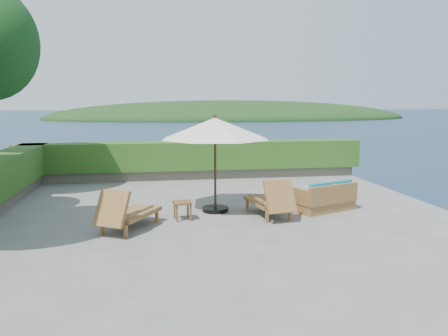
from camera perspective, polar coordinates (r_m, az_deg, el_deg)
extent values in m
plane|color=gray|center=(10.66, -0.91, -6.53)|extent=(12.00, 12.00, 0.00)
cube|color=#5E564A|center=(11.16, -0.89, -14.24)|extent=(12.00, 12.00, 3.00)
plane|color=#162D46|center=(11.80, -0.87, -20.74)|extent=(600.00, 600.00, 0.00)
ellipsoid|color=black|center=(152.60, 0.79, 6.49)|extent=(126.00, 57.60, 12.60)
cube|color=#6D6757|center=(16.06, -3.80, -0.72)|extent=(12.00, 0.60, 0.36)
cube|color=#224714|center=(15.96, -3.83, 1.65)|extent=(12.40, 0.90, 1.00)
cylinder|color=black|center=(11.28, -1.14, -5.41)|extent=(0.82, 0.82, 0.11)
cylinder|color=#311F12|center=(11.05, -1.16, 0.38)|extent=(0.08, 0.08, 2.40)
cone|color=beige|center=(10.96, -1.17, 5.21)|extent=(3.41, 3.41, 0.53)
sphere|color=#311F12|center=(10.94, -1.18, 6.87)|extent=(0.11, 0.11, 0.09)
cube|color=olive|center=(9.66, -15.61, -7.63)|extent=(0.09, 0.09, 0.27)
cube|color=olive|center=(9.33, -12.68, -8.11)|extent=(0.09, 0.09, 0.27)
cube|color=olive|center=(10.66, -11.52, -5.96)|extent=(0.09, 0.09, 0.27)
cube|color=olive|center=(10.35, -8.76, -6.31)|extent=(0.09, 0.09, 0.27)
cube|color=olive|center=(10.03, -11.76, -5.83)|extent=(1.29, 1.53, 0.09)
cube|color=olive|center=(9.33, -14.47, -5.16)|extent=(0.82, 0.74, 0.74)
cube|color=olive|center=(10.02, -14.17, -5.00)|extent=(0.51, 0.80, 0.05)
cube|color=olive|center=(9.63, -10.68, -5.44)|extent=(0.51, 0.80, 0.05)
cube|color=olive|center=(10.27, 5.64, -6.38)|extent=(0.07, 0.07, 0.27)
cube|color=olive|center=(10.52, 8.60, -6.07)|extent=(0.07, 0.07, 0.27)
cube|color=olive|center=(11.40, 3.04, -4.82)|extent=(0.07, 0.07, 0.27)
cube|color=olive|center=(11.63, 5.77, -4.59)|extent=(0.07, 0.07, 0.27)
cube|color=olive|center=(11.00, 5.50, -4.40)|extent=(0.91, 1.47, 0.10)
cube|color=olive|center=(10.23, 7.31, -3.72)|extent=(0.76, 0.55, 0.74)
cube|color=olive|center=(10.63, 4.19, -3.96)|extent=(0.20, 0.90, 0.05)
cube|color=olive|center=(10.92, 7.68, -3.67)|extent=(0.20, 0.90, 0.05)
cube|color=brown|center=(10.31, -6.16, -5.97)|extent=(0.05, 0.05, 0.40)
cube|color=brown|center=(10.37, -4.38, -5.86)|extent=(0.05, 0.05, 0.40)
cube|color=brown|center=(10.62, -6.48, -5.54)|extent=(0.05, 0.05, 0.40)
cube|color=brown|center=(10.68, -4.75, -5.44)|extent=(0.05, 0.05, 0.40)
cube|color=brown|center=(10.44, -5.46, -4.52)|extent=(0.46, 0.46, 0.05)
cube|color=olive|center=(11.67, 12.78, -4.52)|extent=(1.76, 1.31, 0.35)
cube|color=olive|center=(11.35, 14.11, -3.35)|extent=(1.52, 0.69, 0.48)
cube|color=olive|center=(11.12, 9.98, -3.69)|extent=(0.39, 0.78, 0.40)
cube|color=olive|center=(12.14, 15.42, -2.84)|extent=(0.39, 0.78, 0.40)
cube|color=#127888|center=(11.41, 11.32, -3.47)|extent=(0.87, 0.84, 0.16)
cube|color=#127888|center=(11.90, 13.97, -3.05)|extent=(0.87, 0.84, 0.16)
cube|color=#127888|center=(11.13, 12.46, -2.74)|extent=(0.62, 0.34, 0.32)
cube|color=#127888|center=(11.64, 15.13, -2.34)|extent=(0.62, 0.34, 0.32)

